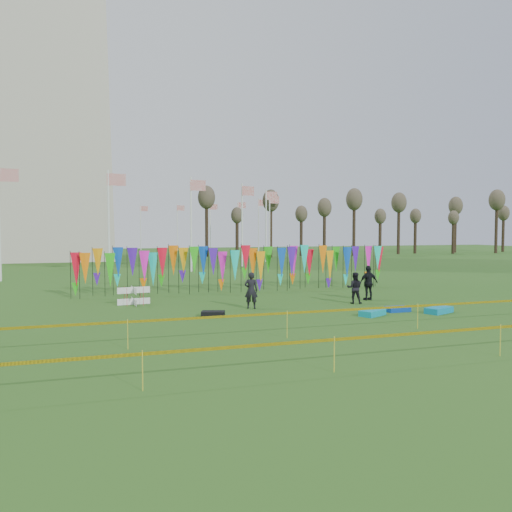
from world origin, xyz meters
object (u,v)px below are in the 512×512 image
object	(u,v)px
person_left	(251,290)
kite_bag_turquoise	(372,313)
kite_bag_teal	(439,310)
person_mid	(355,288)
person_right	(369,283)
kite_bag_blue	(397,309)
box_kite	(134,296)
kite_bag_black	(213,314)

from	to	relation	value
person_left	kite_bag_turquoise	xyz separation A→B (m)	(4.20, -3.33, -0.70)
kite_bag_turquoise	kite_bag_teal	xyz separation A→B (m)	(3.04, -0.29, 0.01)
person_mid	kite_bag_turquoise	size ratio (longest dim) A/B	1.25
person_left	kite_bag_teal	size ratio (longest dim) A/B	1.26
person_right	kite_bag_teal	size ratio (longest dim) A/B	1.33
kite_bag_blue	kite_bag_teal	size ratio (longest dim) A/B	0.79
person_left	person_mid	distance (m)	5.19
box_kite	kite_bag_blue	world-z (taller)	box_kite
box_kite	kite_bag_turquoise	size ratio (longest dim) A/B	0.72
person_right	box_kite	bearing A→B (deg)	-11.92
box_kite	person_right	distance (m)	11.55
person_mid	kite_bag_blue	distance (m)	2.82
kite_bag_black	box_kite	bearing A→B (deg)	123.85
person_mid	person_right	distance (m)	1.49
kite_bag_blue	person_left	bearing A→B (deg)	154.61
box_kite	kite_bag_turquoise	xyz separation A→B (m)	(9.14, -6.09, -0.31)
person_mid	kite_bag_turquoise	distance (m)	3.47
person_mid	kite_bag_turquoise	world-z (taller)	person_mid
person_right	person_mid	bearing A→B (deg)	31.24
person_left	kite_bag_turquoise	size ratio (longest dim) A/B	1.37
kite_bag_teal	box_kite	bearing A→B (deg)	152.35
person_mid	kite_bag_blue	size ratio (longest dim) A/B	1.45
box_kite	kite_bag_blue	distance (m)	12.06
person_right	kite_bag_blue	size ratio (longest dim) A/B	1.68
person_right	kite_bag_turquoise	size ratio (longest dim) A/B	1.46
kite_bag_blue	kite_bag_black	world-z (taller)	kite_bag_black
kite_bag_turquoise	box_kite	bearing A→B (deg)	146.31
box_kite	kite_bag_black	size ratio (longest dim) A/B	0.91
person_left	kite_bag_black	distance (m)	2.66
person_mid	person_right	bearing A→B (deg)	-117.54
person_left	kite_bag_blue	bearing A→B (deg)	174.21
box_kite	kite_bag_turquoise	world-z (taller)	box_kite
person_left	person_mid	world-z (taller)	person_left
kite_bag_turquoise	kite_bag_black	distance (m)	6.56
person_left	kite_bag_blue	xyz separation A→B (m)	(5.78, -2.74, -0.71)
box_kite	person_left	distance (m)	5.67
person_left	box_kite	bearing A→B (deg)	-9.63
person_mid	kite_bag_turquoise	bearing A→B (deg)	102.58
person_left	person_right	distance (m)	6.47
person_mid	person_right	xyz separation A→B (m)	(1.24, 0.81, 0.12)
person_right	kite_bag_blue	distance (m)	3.63
person_left	kite_bag_blue	distance (m)	6.44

